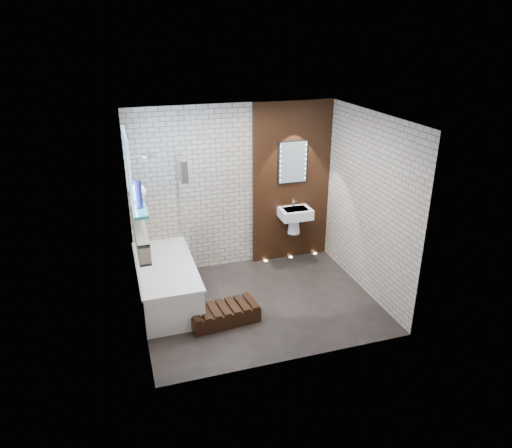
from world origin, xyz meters
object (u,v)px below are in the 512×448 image
object	(u,v)px
bathtub	(167,282)
walnut_step	(224,315)
led_mirror	(293,162)
washbasin	(295,217)
bath_screen	(182,204)

from	to	relation	value
bathtub	walnut_step	distance (m)	1.00
bathtub	led_mirror	distance (m)	2.68
washbasin	led_mirror	size ratio (longest dim) A/B	0.83
led_mirror	walnut_step	world-z (taller)	led_mirror
bathtub	washbasin	size ratio (longest dim) A/B	3.00
led_mirror	walnut_step	size ratio (longest dim) A/B	0.77
bath_screen	walnut_step	size ratio (longest dim) A/B	1.53
bathtub	walnut_step	xyz separation A→B (m)	(0.63, -0.75, -0.19)
washbasin	bath_screen	bearing A→B (deg)	-174.22
bath_screen	led_mirror	bearing A→B (deg)	10.66
bath_screen	washbasin	world-z (taller)	bath_screen
bathtub	bath_screen	xyz separation A→B (m)	(0.35, 0.44, 0.99)
washbasin	led_mirror	distance (m)	0.88
bathtub	led_mirror	bearing A→B (deg)	19.78
bathtub	bath_screen	bearing A→B (deg)	51.10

